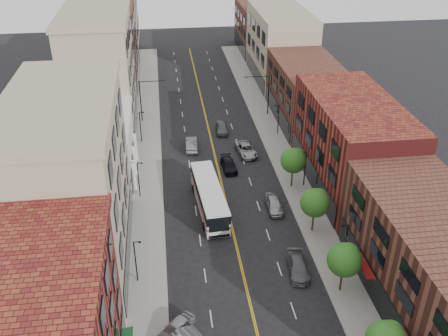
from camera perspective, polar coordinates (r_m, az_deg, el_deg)
name	(u,v)px	position (r m, az deg, el deg)	size (l,w,h in m)	color
ground	(257,331)	(48.52, 3.74, -18.06)	(220.00, 220.00, 0.00)	black
sidewalk_left	(148,156)	(75.81, -8.66, 1.33)	(4.00, 110.00, 0.15)	gray
sidewalk_right	(278,148)	(77.67, 6.23, 2.25)	(4.00, 110.00, 0.15)	gray
bldg_l_tanoffice	(72,187)	(53.14, -17.00, -2.04)	(10.00, 22.00, 18.00)	tan
bldg_l_white	(95,148)	(71.07, -14.55, 2.19)	(10.00, 14.00, 8.00)	silver
bldg_l_far_a	(101,73)	(84.70, -13.92, 10.53)	(10.00, 20.00, 18.00)	tan
bldg_l_far_b	(110,46)	(104.14, -12.90, 13.39)	(10.00, 20.00, 15.00)	#582D23
bldg_l_far_c	(114,13)	(120.91, -12.45, 16.93)	(10.00, 16.00, 20.00)	tan
bldg_r_near	(442,273)	(50.50, 23.62, -10.98)	(10.00, 26.00, 10.00)	#582D23
bldg_r_mid	(351,144)	(67.71, 14.36, 2.68)	(10.00, 22.00, 12.00)	maroon
bldg_r_far_a	(307,93)	(86.17, 9.50, 8.49)	(10.00, 20.00, 10.00)	#582D23
bldg_r_far_b	(280,45)	(104.71, 6.41, 13.75)	(10.00, 22.00, 14.00)	tan
bldg_r_far_c	(261,28)	(123.94, 4.22, 15.69)	(10.00, 18.00, 11.00)	#582D23
tree_r_1	(345,259)	(50.70, 13.67, -10.05)	(3.40, 3.40, 5.59)	black
tree_r_2	(316,202)	(58.18, 10.43, -3.82)	(3.40, 3.40, 5.59)	black
tree_r_3	(294,160)	(66.33, 7.99, 0.94)	(3.40, 3.40, 5.59)	black
lamp_l_1	(136,259)	(51.79, -10.04, -10.24)	(0.81, 0.55, 5.05)	black
lamp_l_2	(139,178)	(64.87, -9.71, -1.11)	(0.81, 0.55, 5.05)	black
lamp_l_3	(141,125)	(79.02, -9.51, 4.85)	(0.81, 0.55, 5.05)	black
lamp_r_1	(345,242)	(54.73, 13.71, -8.19)	(0.81, 0.55, 5.05)	black
lamp_r_2	(305,167)	(67.24, 9.22, 0.13)	(0.81, 0.55, 5.05)	black
lamp_r_3	(278,118)	(80.98, 6.21, 5.74)	(0.81, 0.55, 5.05)	black
signal_mast_left	(145,96)	(85.69, -9.06, 8.15)	(4.49, 0.18, 7.20)	black
signal_mast_right	(265,90)	(87.38, 4.65, 8.87)	(4.49, 0.18, 7.20)	black
city_bus	(209,196)	(62.31, -1.70, -3.19)	(3.81, 13.09, 3.32)	silver
car_angle_a	(176,328)	(47.84, -5.55, -17.79)	(1.69, 4.21, 1.43)	#9EA0A5
car_parked_mid	(298,267)	(54.13, 8.48, -11.13)	(2.02, 4.97, 1.44)	#515055
car_parked_far	(274,204)	(63.05, 5.76, -4.14)	(1.88, 4.68, 1.59)	#989B9F
car_lane_behind	(191,144)	(77.06, -3.74, 2.75)	(1.73, 4.95, 1.63)	#57585D
car_lane_a	(229,165)	(71.38, 0.54, 0.33)	(1.92, 4.72, 1.37)	black
car_lane_b	(246,149)	(75.49, 2.54, 2.13)	(2.52, 5.47, 1.52)	#93959A
car_lane_c	(222,128)	(82.19, -0.25, 4.63)	(1.87, 4.64, 1.58)	#57565C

